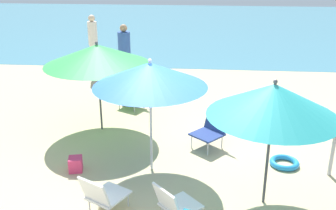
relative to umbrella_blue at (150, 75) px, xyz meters
The scene contains 13 objects.
ground_plane 1.68m from the umbrella_blue, 15.28° to the right, with size 40.00×40.00×0.00m, color #CCB789.
sea_water 14.24m from the umbrella_blue, 88.63° to the left, with size 40.00×16.00×0.01m, color teal.
umbrella_blue is the anchor object (origin of this frame).
umbrella_teal 1.90m from the umbrella_blue, 24.45° to the right, with size 1.76×1.76×1.86m.
umbrella_green 1.93m from the umbrella_blue, 129.08° to the left, with size 2.06×2.06×1.82m.
beach_chair_a 3.22m from the umbrella_blue, 105.21° to the left, with size 0.73×0.73×0.61m.
beach_chair_c 1.90m from the umbrella_blue, 112.15° to the right, with size 0.68×0.74×0.62m.
beach_chair_e 1.98m from the umbrella_blue, 70.52° to the right, with size 0.70×0.70×0.60m.
beach_chair_f 1.88m from the umbrella_blue, 43.20° to the left, with size 0.76×0.77×0.65m.
person_a 5.72m from the umbrella_blue, 114.18° to the left, with size 0.26×0.26×1.77m.
person_b 3.88m from the umbrella_blue, 107.10° to the left, with size 0.30×0.30×1.78m.
swim_ring 2.77m from the umbrella_blue, ahead, with size 0.50×0.50×0.09m, color #238CD8.
beach_bag 1.98m from the umbrella_blue, behind, with size 0.23×0.22×0.24m, color #DB3866.
Camera 1 is at (0.44, -5.63, 3.38)m, focal length 42.15 mm.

